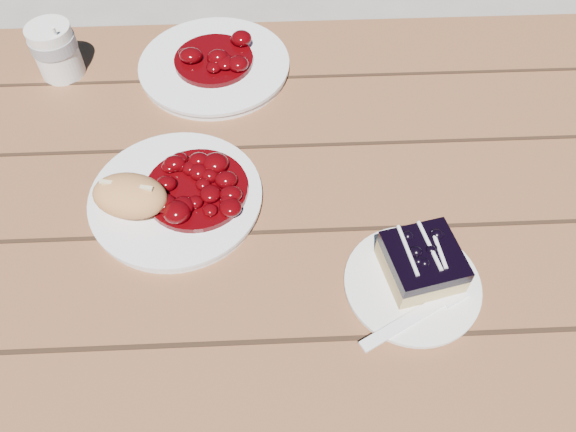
{
  "coord_description": "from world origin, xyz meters",
  "views": [
    {
      "loc": [
        0.22,
        -0.52,
        1.38
      ],
      "look_at": [
        0.23,
        -0.1,
        0.81
      ],
      "focal_mm": 35.0,
      "sensor_mm": 36.0,
      "label": 1
    }
  ],
  "objects_px": {
    "picnic_table": "(146,252)",
    "bread_roll": "(130,196)",
    "blueberry_cake": "(422,262)",
    "main_plate": "(176,199)",
    "second_plate": "(215,66)",
    "dessert_plate": "(412,285)",
    "coffee_cup": "(56,51)"
  },
  "relations": [
    {
      "from": "blueberry_cake",
      "to": "second_plate",
      "type": "distance_m",
      "value": 0.51
    },
    {
      "from": "main_plate",
      "to": "dessert_plate",
      "type": "bearing_deg",
      "value": -25.94
    },
    {
      "from": "picnic_table",
      "to": "coffee_cup",
      "type": "distance_m",
      "value": 0.37
    },
    {
      "from": "blueberry_cake",
      "to": "main_plate",
      "type": "bearing_deg",
      "value": 144.49
    },
    {
      "from": "dessert_plate",
      "to": "blueberry_cake",
      "type": "height_order",
      "value": "blueberry_cake"
    },
    {
      "from": "picnic_table",
      "to": "bread_roll",
      "type": "xyz_separation_m",
      "value": [
        0.02,
        -0.04,
        0.2
      ]
    },
    {
      "from": "dessert_plate",
      "to": "second_plate",
      "type": "distance_m",
      "value": 0.51
    },
    {
      "from": "second_plate",
      "to": "bread_roll",
      "type": "bearing_deg",
      "value": -107.96
    },
    {
      "from": "second_plate",
      "to": "blueberry_cake",
      "type": "bearing_deg",
      "value": -56.89
    },
    {
      "from": "main_plate",
      "to": "picnic_table",
      "type": "bearing_deg",
      "value": 164.69
    },
    {
      "from": "picnic_table",
      "to": "bread_roll",
      "type": "distance_m",
      "value": 0.21
    },
    {
      "from": "dessert_plate",
      "to": "blueberry_cake",
      "type": "relative_size",
      "value": 1.58
    },
    {
      "from": "dessert_plate",
      "to": "second_plate",
      "type": "xyz_separation_m",
      "value": [
        -0.27,
        0.44,
        0.0
      ]
    },
    {
      "from": "bread_roll",
      "to": "dessert_plate",
      "type": "xyz_separation_m",
      "value": [
        0.36,
        -0.13,
        -0.04
      ]
    },
    {
      "from": "bread_roll",
      "to": "dessert_plate",
      "type": "relative_size",
      "value": 0.62
    },
    {
      "from": "picnic_table",
      "to": "dessert_plate",
      "type": "relative_size",
      "value": 11.95
    },
    {
      "from": "bread_roll",
      "to": "coffee_cup",
      "type": "relative_size",
      "value": 1.14
    },
    {
      "from": "picnic_table",
      "to": "bread_roll",
      "type": "relative_size",
      "value": 19.42
    },
    {
      "from": "blueberry_cake",
      "to": "second_plate",
      "type": "relative_size",
      "value": 0.42
    },
    {
      "from": "coffee_cup",
      "to": "second_plate",
      "type": "relative_size",
      "value": 0.36
    },
    {
      "from": "main_plate",
      "to": "second_plate",
      "type": "xyz_separation_m",
      "value": [
        0.04,
        0.29,
        0.0
      ]
    },
    {
      "from": "main_plate",
      "to": "second_plate",
      "type": "relative_size",
      "value": 0.94
    },
    {
      "from": "main_plate",
      "to": "dessert_plate",
      "type": "distance_m",
      "value": 0.34
    },
    {
      "from": "second_plate",
      "to": "dessert_plate",
      "type": "bearing_deg",
      "value": -58.74
    },
    {
      "from": "blueberry_cake",
      "to": "dessert_plate",
      "type": "bearing_deg",
      "value": -136.2
    },
    {
      "from": "main_plate",
      "to": "blueberry_cake",
      "type": "distance_m",
      "value": 0.35
    },
    {
      "from": "picnic_table",
      "to": "dessert_plate",
      "type": "height_order",
      "value": "dessert_plate"
    },
    {
      "from": "bread_roll",
      "to": "picnic_table",
      "type": "bearing_deg",
      "value": 120.36
    },
    {
      "from": "main_plate",
      "to": "bread_roll",
      "type": "height_order",
      "value": "bread_roll"
    },
    {
      "from": "coffee_cup",
      "to": "dessert_plate",
      "type": "bearing_deg",
      "value": -40.14
    },
    {
      "from": "bread_roll",
      "to": "blueberry_cake",
      "type": "relative_size",
      "value": 0.97
    },
    {
      "from": "picnic_table",
      "to": "blueberry_cake",
      "type": "distance_m",
      "value": 0.47
    }
  ]
}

